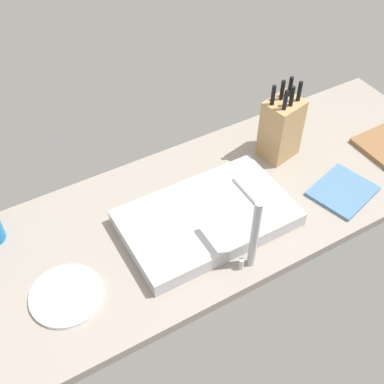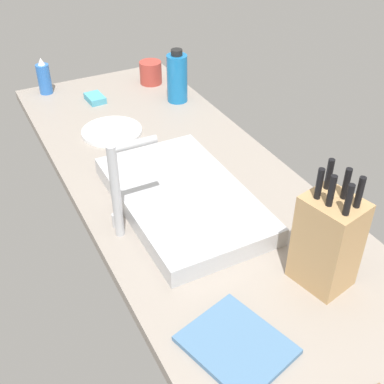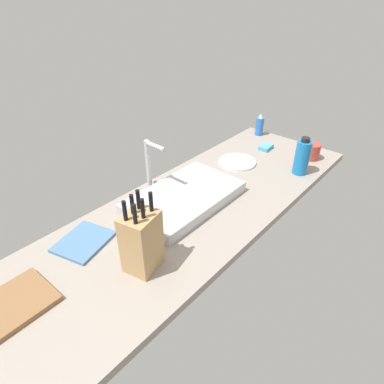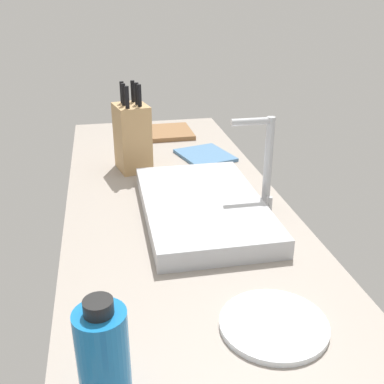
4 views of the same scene
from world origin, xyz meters
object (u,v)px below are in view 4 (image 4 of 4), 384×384
Objects in this scene: faucet at (265,156)px; water_bottle at (104,361)px; knife_block at (132,137)px; cutting_board at (169,132)px; sink_basin at (203,207)px; dinner_plate at (274,325)px; dish_towel at (205,155)px.

water_bottle is at bearing -36.01° from faucet.
knife_block is 1.48× the size of water_bottle.
cutting_board is (-38.57, 18.04, -10.95)cm from knife_block.
sink_basin is 48.59cm from dinner_plate.
dish_towel is (-7.34, 27.28, -11.25)cm from knife_block.
dish_towel is at bearing 16.47° from cutting_board.
knife_block reaches higher than water_bottle.
water_bottle reaches higher than dinner_plate.
cutting_board is at bearing -163.53° from dish_towel.
faucet is 1.28× the size of dinner_plate.
cutting_board is 32.57cm from dish_towel.
faucet is at bearing 31.03° from knife_block.
cutting_board is at bearing 142.62° from knife_block.
dinner_plate is (-12.59, 31.46, -8.80)cm from water_bottle.
dish_towel is at bearing 166.64° from sink_basin.
dinner_plate is at bearing -16.39° from faucet.
dinner_plate is (51.57, -15.17, -14.78)cm from faucet.
sink_basin is 78.44cm from cutting_board.
sink_basin is 2.02× the size of faucet.
dinner_plate is 95.91cm from dish_towel.
sink_basin reaches higher than cutting_board.
sink_basin is 2.64× the size of dish_towel.
water_bottle is at bearing -68.19° from dinner_plate.
faucet is 50.56cm from knife_block.
knife_block is 91.07cm from dinner_plate.
water_bottle is (100.84, -12.02, -2.45)cm from knife_block.
sink_basin is 48.51cm from dish_towel.
faucet reaches higher than dinner_plate.
dish_towel is (-47.16, 11.20, -1.98)cm from sink_basin.
knife_block is 1.45× the size of dinner_plate.
knife_block is (-39.82, -16.08, 9.27)cm from sink_basin.
faucet reaches higher than water_bottle.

